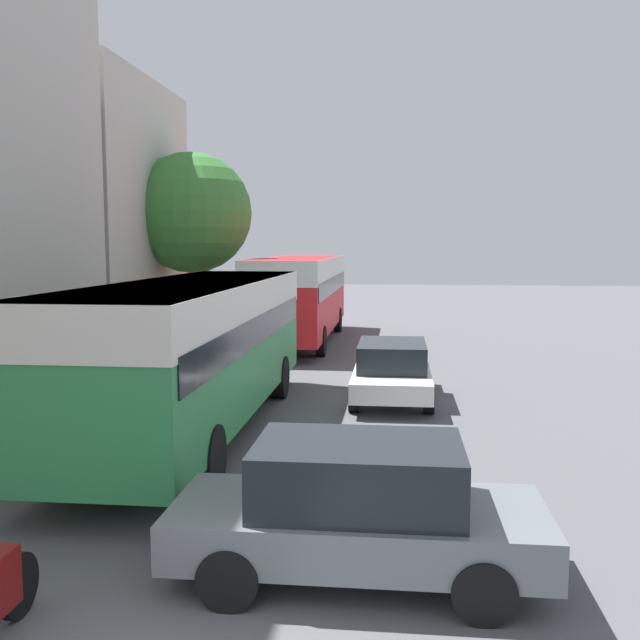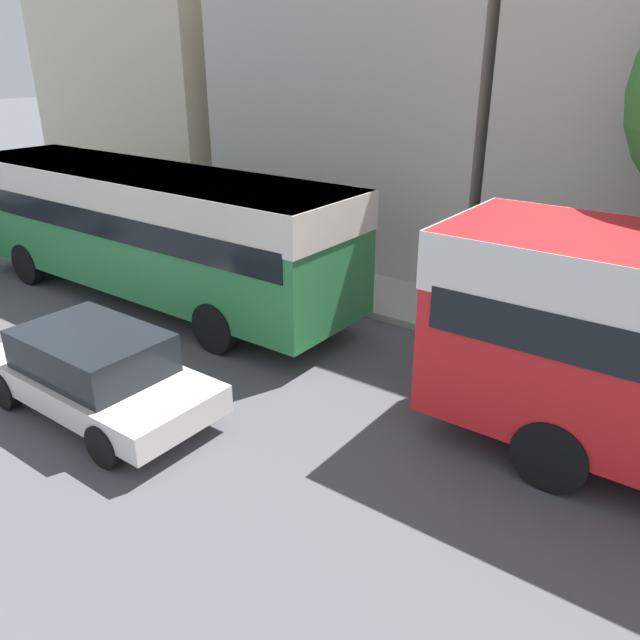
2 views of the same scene
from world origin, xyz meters
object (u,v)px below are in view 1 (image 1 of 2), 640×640
object	(u,v)px
bus_lead	(194,334)
pedestrian_walking_away	(112,362)
bus_following	(300,287)
car_crossing	(358,509)
car_far_curb	(392,370)

from	to	relation	value
bus_lead	pedestrian_walking_away	distance (m)	3.29
bus_following	car_crossing	bearing A→B (deg)	-80.35
bus_lead	pedestrian_walking_away	size ratio (longest dim) A/B	6.17
car_far_curb	car_crossing	bearing A→B (deg)	88.14
bus_following	pedestrian_walking_away	bearing A→B (deg)	-104.38
car_far_curb	pedestrian_walking_away	size ratio (longest dim) A/B	2.45
car_far_curb	pedestrian_walking_away	world-z (taller)	pedestrian_walking_away
bus_following	car_far_curb	world-z (taller)	bus_following
bus_lead	car_crossing	size ratio (longest dim) A/B	2.59
bus_lead	pedestrian_walking_away	bearing A→B (deg)	141.72
bus_following	pedestrian_walking_away	xyz separation A→B (m)	(-2.80, -10.92, -1.04)
bus_following	car_crossing	distance (m)	18.97
bus_following	car_far_curb	size ratio (longest dim) A/B	2.55
bus_lead	bus_following	distance (m)	12.88
bus_following	car_far_curb	xyz separation A→B (m)	(3.47, -9.59, -1.32)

